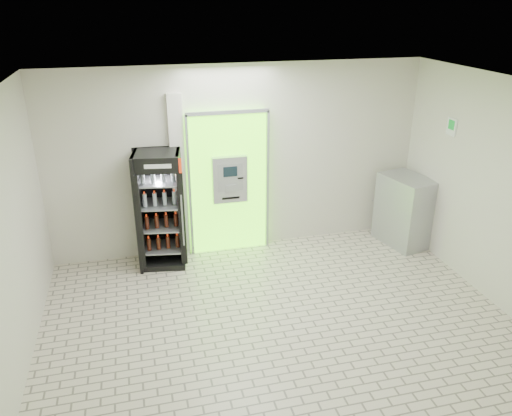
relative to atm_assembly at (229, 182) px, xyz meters
name	(u,v)px	position (x,y,z in m)	size (l,w,h in m)	color
ground	(283,332)	(0.20, -2.41, -1.17)	(6.00, 6.00, 0.00)	beige
room_shell	(287,196)	(0.20, -2.41, 0.67)	(6.00, 6.00, 6.00)	beige
atm_assembly	(229,182)	(0.00, 0.00, 0.00)	(1.30, 0.24, 2.33)	#60F117
pillar	(179,178)	(-0.78, 0.04, 0.13)	(0.22, 0.11, 2.60)	silver
beverage_cooler	(160,211)	(-1.11, -0.22, -0.30)	(0.77, 0.72, 1.82)	black
steel_cabinet	(405,211)	(2.89, -0.51, -0.58)	(0.79, 1.00, 1.18)	#A0A2A7
exit_sign	(452,127)	(3.19, -1.01, 0.95)	(0.02, 0.22, 0.26)	white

